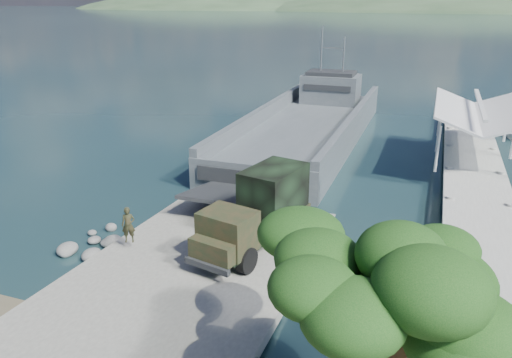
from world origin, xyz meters
name	(u,v)px	position (x,y,z in m)	size (l,w,h in m)	color
ground	(204,264)	(0.00, 0.00, 0.00)	(1400.00, 1400.00, 0.00)	#163036
boat_ramp	(194,269)	(0.00, -1.00, 0.25)	(10.00, 18.00, 0.50)	slate
shoreline_rocks	(105,240)	(-6.20, 0.50, 0.00)	(3.20, 5.60, 0.90)	#60605E
distant_headlands	(489,11)	(50.00, 560.00, 0.00)	(1000.00, 240.00, 48.00)	#2D472C
pier	(474,155)	(13.00, 18.77, 1.60)	(6.40, 44.00, 6.10)	#A4A39A
landing_craft	(307,132)	(-0.89, 23.75, 0.86)	(9.09, 35.27, 10.45)	#485155
military_truck	(259,210)	(2.16, 2.19, 2.34)	(4.10, 8.28, 3.69)	black
soldier	(129,232)	(-3.74, -0.65, 1.43)	(0.68, 0.44, 1.85)	black
overhang_tree	(383,293)	(9.19, -8.29, 5.36)	(7.37, 6.79, 6.69)	#382B16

